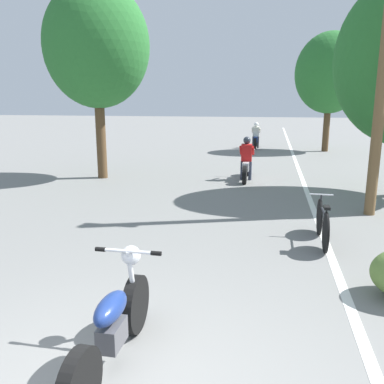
% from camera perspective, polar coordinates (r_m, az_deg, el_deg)
% --- Properties ---
extents(lane_stripe_edge, '(0.14, 48.00, 0.01)m').
position_cam_1_polar(lane_stripe_edge, '(15.57, 14.83, 2.84)').
color(lane_stripe_edge, white).
rests_on(lane_stripe_edge, ground).
extents(roadside_tree_right_far, '(3.42, 3.08, 5.84)m').
position_cam_1_polar(roadside_tree_right_far, '(21.91, 18.83, 15.50)').
color(roadside_tree_right_far, '#513A23').
rests_on(roadside_tree_right_far, ground).
extents(roadside_tree_left, '(3.40, 3.06, 6.23)m').
position_cam_1_polar(roadside_tree_left, '(14.02, -13.26, 19.30)').
color(roadside_tree_left, '#513A23').
rests_on(roadside_tree_left, ground).
extents(motorcycle_foreground, '(0.73, 2.06, 1.06)m').
position_cam_1_polar(motorcycle_foreground, '(4.24, -10.96, -17.93)').
color(motorcycle_foreground, black).
rests_on(motorcycle_foreground, ground).
extents(motorcycle_rider_lead, '(0.50, 2.06, 1.42)m').
position_cam_1_polar(motorcycle_rider_lead, '(13.52, 7.63, 3.99)').
color(motorcycle_rider_lead, black).
rests_on(motorcycle_rider_lead, ground).
extents(motorcycle_rider_far, '(0.50, 2.14, 1.39)m').
position_cam_1_polar(motorcycle_rider_far, '(22.62, 8.94, 7.47)').
color(motorcycle_rider_far, black).
rests_on(motorcycle_rider_far, ground).
extents(bicycle_parked, '(0.44, 1.69, 0.83)m').
position_cam_1_polar(bicycle_parked, '(7.86, 17.85, -4.18)').
color(bicycle_parked, black).
rests_on(bicycle_parked, ground).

